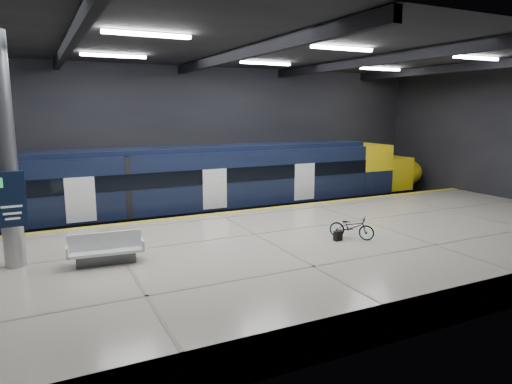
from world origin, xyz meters
TOP-DOWN VIEW (x-y plane):
  - ground at (0.00, 0.00)m, footprint 30.00×30.00m
  - room_shell at (-0.00, 0.00)m, footprint 30.10×16.10m
  - platform at (0.00, -2.50)m, footprint 30.00×11.00m
  - safety_strip at (0.00, 2.75)m, footprint 30.00×0.40m
  - rails at (0.00, 5.50)m, footprint 30.00×1.52m
  - train at (-0.86, 5.50)m, footprint 29.40×2.84m
  - bench at (-5.53, -1.97)m, footprint 2.29×1.12m
  - bicycle at (2.88, -3.08)m, footprint 1.46×1.63m
  - pannier_bag at (2.28, -3.08)m, footprint 0.32×0.22m
  - info_column at (-8.00, -1.03)m, footprint 0.90×0.78m

SIDE VIEW (x-z plane):
  - ground at x=0.00m, z-range 0.00..0.00m
  - rails at x=0.00m, z-range 0.00..0.16m
  - platform at x=0.00m, z-range 0.00..1.10m
  - safety_strip at x=0.00m, z-range 1.10..1.11m
  - pannier_bag at x=2.28m, z-range 1.10..1.45m
  - bench at x=-5.53m, z-range 0.96..1.93m
  - bicycle at x=2.88m, z-range 1.10..1.96m
  - train at x=-0.86m, z-range 0.16..3.95m
  - info_column at x=-8.00m, z-range 1.01..7.91m
  - room_shell at x=0.00m, z-range 1.69..9.74m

